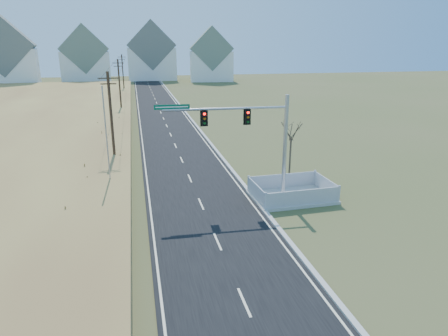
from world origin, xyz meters
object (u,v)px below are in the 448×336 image
(flagpole, at_px, (108,153))
(bare_tree, at_px, (291,130))
(open_sign, at_px, (313,202))
(traffic_signal_mast, at_px, (261,138))
(fence_enclosure, at_px, (292,195))

(flagpole, height_order, bare_tree, flagpole)
(open_sign, xyz_separation_m, bare_tree, (0.67, 6.48, 3.96))
(traffic_signal_mast, distance_m, bare_tree, 5.80)
(traffic_signal_mast, height_order, bare_tree, traffic_signal_mast)
(open_sign, relative_size, flagpole, 0.07)
(bare_tree, bearing_deg, fence_enclosure, -109.33)
(flagpole, bearing_deg, bare_tree, 2.57)
(traffic_signal_mast, bearing_deg, open_sign, -32.49)
(fence_enclosure, distance_m, open_sign, 1.98)
(open_sign, bearing_deg, fence_enclosure, 125.03)
(flagpole, bearing_deg, open_sign, -21.70)
(open_sign, bearing_deg, bare_tree, 88.72)
(traffic_signal_mast, xyz_separation_m, fence_enclosure, (2.41, -0.68, -4.49))
(fence_enclosure, xyz_separation_m, bare_tree, (1.67, 4.77, 4.02))
(traffic_signal_mast, distance_m, fence_enclosure, 5.14)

